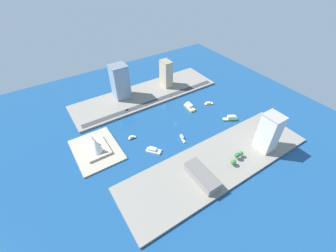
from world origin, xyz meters
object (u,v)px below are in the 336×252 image
Objects in this scene: water_taxi_orange at (209,103)px; carpark_squat_concrete at (202,176)px; office_block_beige at (166,74)px; hotel_broad_white at (269,133)px; tower_tall_glass at (120,82)px; patrol_launch_navy at (132,138)px; sedan_silver at (146,105)px; hatchback_blue at (181,90)px; suv_black at (127,110)px; ferry_yellow_fast at (190,107)px; opera_landmark at (95,145)px; ferry_green_doubledeck at (231,118)px; traffic_light_waterfront at (171,95)px; yacht_sleek_gray at (182,138)px; ferry_white_commuter at (153,150)px.

carpark_squat_concrete is at bearing 135.99° from water_taxi_orange.
hotel_broad_white reaches higher than office_block_beige.
carpark_squat_concrete is 0.80× the size of tower_tall_glass.
sedan_silver is at bearing -44.28° from patrol_launch_navy.
hatchback_blue is (159.16, -87.48, -4.56)m from carpark_squat_concrete.
suv_black is (56.17, -19.67, 2.55)m from patrol_launch_navy.
sedan_silver is (157.77, 77.05, -23.76)m from hotel_broad_white.
tower_tall_glass reaches higher than ferry_yellow_fast.
patrol_launch_navy is 104.76m from ferry_yellow_fast.
hotel_broad_white is (-4.71, -94.15, 19.24)m from carpark_squat_concrete.
patrol_launch_navy is at bearing 135.72° from sedan_silver.
carpark_squat_concrete reaches higher than patrol_launch_navy.
ferry_yellow_fast is at bearing -137.96° from tower_tall_glass.
tower_tall_glass reaches higher than opera_landmark.
carpark_squat_concrete is (-113.90, 70.86, 5.80)m from ferry_yellow_fast.
ferry_yellow_fast is (12.36, -104.02, 1.28)m from patrol_launch_navy.
hatchback_blue is (57.63, -120.64, 2.53)m from patrol_launch_navy.
water_taxi_orange is 2.97× the size of suv_black.
tower_tall_glass is at bearing 42.04° from ferry_yellow_fast.
office_block_beige reaches higher than water_taxi_orange.
hotel_broad_white reaches higher than water_taxi_orange.
ferry_green_doubledeck is 127.34m from sedan_silver.
traffic_light_waterfront is (-7.25, -73.81, 3.43)m from suv_black.
hotel_broad_white is at bearing -133.44° from yacht_sleek_gray.
yacht_sleek_gray is at bearing 145.17° from hatchback_blue.
opera_landmark is (-82.04, 154.56, -15.57)m from office_block_beige.
traffic_light_waterfront reaches higher than suv_black.
yacht_sleek_gray is 99.84m from suv_black.
carpark_squat_concrete reaches higher than hatchback_blue.
patrol_launch_navy is 135.71m from water_taxi_orange.
traffic_light_waterfront is at bearing -93.45° from sedan_silver.
carpark_squat_concrete is at bearing -162.00° from ferry_white_commuter.
sedan_silver is (88.87, 4.30, 2.46)m from yacht_sleek_gray.
carpark_squat_concrete is at bearing 151.21° from hatchback_blue.
ferry_yellow_fast is (48.21, -92.21, 0.65)m from ferry_white_commuter.
suv_black is at bearing -4.88° from ferry_white_commuter.
tower_tall_glass is at bearing -14.52° from suv_black.
hotel_broad_white is (-110.81, 8.33, 26.40)m from water_taxi_orange.
traffic_light_waterfront is at bearing -62.38° from patrol_launch_navy.
ferry_green_doubledeck is 152.59m from suv_black.
hatchback_blue is (-37.20, -90.96, -25.92)m from tower_tall_glass.
sedan_silver is at bearing -98.64° from suv_black.
suv_black is at bearing 90.82° from hatchback_blue.
hatchback_blue is at bearing 2.33° from hotel_broad_white.
hatchback_blue is (-27.78, -12.27, -21.38)m from office_block_beige.
patrol_launch_navy is at bearing -94.16° from opera_landmark.
yacht_sleek_gray is 0.43× the size of opera_landmark.
water_taxi_orange is at bearing -89.62° from opera_landmark.
hotel_broad_white is (-191.65, -18.94, 2.42)m from office_block_beige.
water_taxi_orange is 97.48m from sedan_silver.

